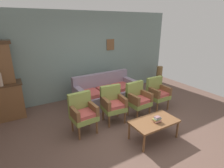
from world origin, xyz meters
TOP-DOWN VIEW (x-y plane):
  - ground_plane at (0.00, 0.00)m, footprint 7.68×7.68m
  - wall_back_with_decor at (0.00, 2.63)m, footprint 6.40×0.09m
  - vase_on_cabinet at (-2.39, 2.06)m, footprint 0.11×0.11m
  - floral_couch at (0.23, 1.71)m, footprint 1.90×0.88m
  - armchair_by_doorway at (-0.91, 0.66)m, footprint 0.55×0.52m
  - armchair_row_middle at (-0.10, 0.72)m, footprint 0.56×0.53m
  - armchair_near_cabinet at (0.59, 0.62)m, footprint 0.55×0.52m
  - armchair_near_couch_end at (1.34, 0.69)m, footprint 0.52×0.50m
  - coffee_table at (0.28, -0.33)m, footprint 1.00×0.56m
  - book_stack_on_table at (0.30, -0.38)m, footprint 0.16×0.12m
  - floor_vase_by_wall at (2.85, 2.15)m, footprint 0.22×0.22m

SIDE VIEW (x-z plane):
  - ground_plane at x=0.00m, z-range 0.00..0.00m
  - floral_couch at x=0.23m, z-range -0.12..0.78m
  - floor_vase_by_wall at x=2.85m, z-range 0.00..0.75m
  - coffee_table at x=0.28m, z-range 0.17..0.59m
  - book_stack_on_table at x=0.30m, z-range 0.42..0.53m
  - armchair_by_doorway at x=-0.91m, z-range 0.05..0.95m
  - armchair_row_middle at x=-0.10m, z-range 0.05..0.95m
  - armchair_near_cabinet at x=0.59m, z-range 0.05..0.95m
  - armchair_near_couch_end at x=1.34m, z-range 0.05..0.95m
  - vase_on_cabinet at x=-2.39m, z-range 0.93..1.25m
  - wall_back_with_decor at x=0.00m, z-range 0.00..2.70m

